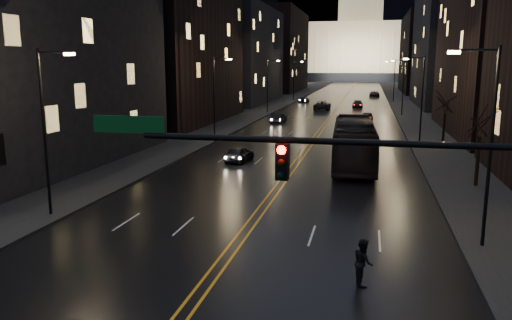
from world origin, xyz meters
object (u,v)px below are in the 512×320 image
Objects in this scene: bus at (354,143)px; oncoming_car_b at (278,118)px; oncoming_car_a at (239,154)px; receding_car_a at (356,133)px; pedestrian_b at (363,262)px; traffic_signal at (372,184)px.

bus reaches higher than oncoming_car_b.
oncoming_car_a is at bearing 98.57° from oncoming_car_b.
receding_car_a is (9.45, 14.84, 0.09)m from oncoming_car_a.
bus is 2.89× the size of receding_car_a.
bus reaches higher than pedestrian_b.
pedestrian_b reaches higher than oncoming_car_a.
bus reaches higher than receding_car_a.
pedestrian_b is (1.19, -37.25, 0.12)m from receding_car_a.
traffic_signal is 4.11× the size of oncoming_car_b.
receding_car_a is at bearing 134.75° from oncoming_car_b.
traffic_signal is 4.28× the size of oncoming_car_a.
receding_car_a is at bearing -12.04° from pedestrian_b.
traffic_signal is at bearing 107.81° from oncoming_car_b.
oncoming_car_b is at bearing -80.50° from oncoming_car_a.
receding_car_a reaches higher than oncoming_car_a.
oncoming_car_b is at bearing 102.59° from traffic_signal.
bus is at bearing -171.44° from oncoming_car_a.
pedestrian_b is (1.07, -22.82, -1.00)m from bus.
bus is 9.66m from oncoming_car_a.
receding_car_a is (-1.33, 42.26, -4.33)m from traffic_signal.
traffic_signal is 9.62× the size of pedestrian_b.
oncoming_car_b is at bearing 128.41° from receding_car_a.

